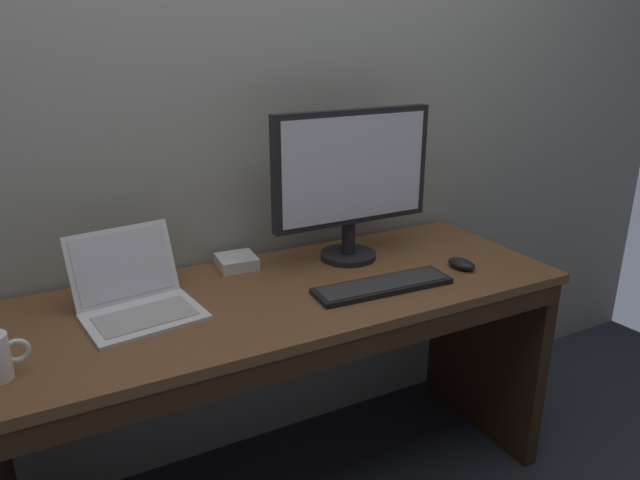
# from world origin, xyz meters

# --- Properties ---
(back_wall) EXTENTS (4.22, 0.04, 3.08)m
(back_wall) POSITION_xyz_m (0.00, 0.35, 1.54)
(back_wall) COLOR #9EA093
(back_wall) RESTS_ON ground
(desk) EXTENTS (1.73, 0.64, 0.77)m
(desk) POSITION_xyz_m (0.00, -0.01, 0.53)
(desk) COLOR brown
(desk) RESTS_ON ground
(laptop_white) EXTENTS (0.34, 0.33, 0.21)m
(laptop_white) POSITION_xyz_m (-0.42, 0.06, 0.81)
(laptop_white) COLOR white
(laptop_white) RESTS_ON desk
(external_monitor) EXTENTS (0.56, 0.19, 0.51)m
(external_monitor) POSITION_xyz_m (0.31, 0.12, 1.05)
(external_monitor) COLOR black
(external_monitor) RESTS_ON desk
(wired_keyboard) EXTENTS (0.44, 0.14, 0.02)m
(wired_keyboard) POSITION_xyz_m (0.27, -0.13, 0.77)
(wired_keyboard) COLOR black
(wired_keyboard) RESTS_ON desk
(computer_mouse) EXTENTS (0.08, 0.11, 0.03)m
(computer_mouse) POSITION_xyz_m (0.59, -0.12, 0.78)
(computer_mouse) COLOR black
(computer_mouse) RESTS_ON desk
(external_drive_box) EXTENTS (0.13, 0.13, 0.04)m
(external_drive_box) POSITION_xyz_m (-0.06, 0.24, 0.78)
(external_drive_box) COLOR silver
(external_drive_box) RESTS_ON desk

